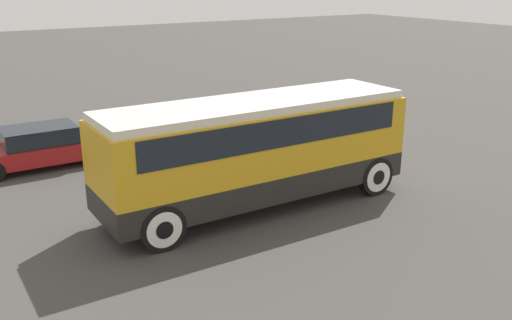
# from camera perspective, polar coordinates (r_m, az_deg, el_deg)

# --- Properties ---
(ground_plane) EXTENTS (120.00, 120.00, 0.00)m
(ground_plane) POSITION_cam_1_polar(r_m,az_deg,el_deg) (16.70, 0.00, -4.63)
(ground_plane) COLOR #423F3D
(tour_bus) EXTENTS (9.10, 2.60, 3.15)m
(tour_bus) POSITION_cam_1_polar(r_m,az_deg,el_deg) (16.11, 0.29, 1.71)
(tour_bus) COLOR black
(tour_bus) RESTS_ON ground_plane
(parked_car_near) EXTENTS (4.68, 1.92, 1.44)m
(parked_car_near) POSITION_cam_1_polar(r_m,az_deg,el_deg) (21.27, -20.41, 1.30)
(parked_car_near) COLOR maroon
(parked_car_near) RESTS_ON ground_plane
(parked_car_mid) EXTENTS (4.47, 1.79, 1.37)m
(parked_car_mid) POSITION_cam_1_polar(r_m,az_deg,el_deg) (22.88, -4.83, 3.45)
(parked_car_mid) COLOR black
(parked_car_mid) RESTS_ON ground_plane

